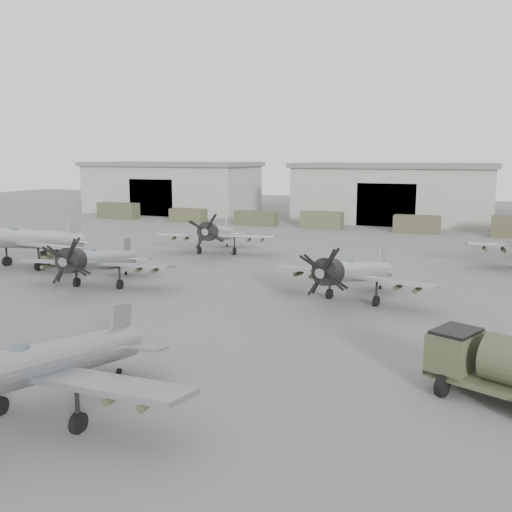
{
  "coord_description": "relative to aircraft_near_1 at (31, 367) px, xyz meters",
  "views": [
    {
      "loc": [
        13.03,
        -24.93,
        9.72
      ],
      "look_at": [
        -2.41,
        13.11,
        2.5
      ],
      "focal_mm": 40.0,
      "sensor_mm": 36.0,
      "label": 1
    }
  ],
  "objects": [
    {
      "name": "ground",
      "position": [
        1.81,
        9.91,
        -2.24
      ],
      "size": [
        220.0,
        220.0,
        0.0
      ],
      "primitive_type": "plane",
      "color": "#585856",
      "rests_on": "ground"
    },
    {
      "name": "hangar_left",
      "position": [
        -36.19,
        71.87,
        2.13
      ],
      "size": [
        29.0,
        14.8,
        8.7
      ],
      "color": "gray",
      "rests_on": "ground"
    },
    {
      "name": "hangar_center",
      "position": [
        1.81,
        71.87,
        2.13
      ],
      "size": [
        29.0,
        14.8,
        8.7
      ],
      "color": "gray",
      "rests_on": "ground"
    },
    {
      "name": "support_truck_0",
      "position": [
        -39.01,
        59.91,
        -1.02
      ],
      "size": [
        6.64,
        2.2,
        2.45
      ],
      "primitive_type": "cube",
      "color": "#3F432C",
      "rests_on": "ground"
    },
    {
      "name": "support_truck_1",
      "position": [
        -26.53,
        59.91,
        -1.26
      ],
      "size": [
        5.4,
        2.2,
        1.96
      ],
      "primitive_type": "cube",
      "color": "#45462E",
      "rests_on": "ground"
    },
    {
      "name": "support_truck_2",
      "position": [
        -15.56,
        59.91,
        -1.24
      ],
      "size": [
        6.06,
        2.2,
        1.99
      ],
      "primitive_type": "cube",
      "color": "#3F422B",
      "rests_on": "ground"
    },
    {
      "name": "support_truck_3",
      "position": [
        -5.89,
        59.91,
        -1.11
      ],
      "size": [
        5.64,
        2.2,
        2.26
      ],
      "primitive_type": "cube",
      "color": "#484C31",
      "rests_on": "ground"
    },
    {
      "name": "support_truck_4",
      "position": [
        6.67,
        59.91,
        -1.13
      ],
      "size": [
        5.75,
        2.2,
        2.22
      ],
      "primitive_type": "cube",
      "color": "#42422B",
      "rests_on": "ground"
    },
    {
      "name": "aircraft_near_1",
      "position": [
        0.0,
        0.0,
        0.0
      ],
      "size": [
        12.23,
        11.0,
        4.92
      ],
      "rotation": [
        0.0,
        0.0,
        0.01
      ],
      "color": "gray",
      "rests_on": "ground"
    },
    {
      "name": "aircraft_mid_0",
      "position": [
        -22.72,
        22.74,
        0.3
      ],
      "size": [
        14.04,
        12.63,
        5.58
      ],
      "rotation": [
        0.0,
        0.0,
        -0.13
      ],
      "color": "#9CA0A5",
      "rests_on": "ground"
    },
    {
      "name": "aircraft_mid_1",
      "position": [
        -11.72,
        18.94,
        -0.12
      ],
      "size": [
        11.74,
        10.56,
        4.66
      ],
      "rotation": [
        0.0,
        0.0,
        0.17
      ],
      "color": "gray",
      "rests_on": "ground"
    },
    {
      "name": "aircraft_mid_2",
      "position": [
        6.8,
        21.86,
        -0.16
      ],
      "size": [
        11.5,
        10.35,
        4.57
      ],
      "rotation": [
        0.0,
        0.0,
        -0.23
      ],
      "color": "#999CA1",
      "rests_on": "ground"
    },
    {
      "name": "aircraft_far_0",
      "position": [
        -9.95,
        35.58,
        -0.07
      ],
      "size": [
        11.97,
        10.78,
        4.76
      ],
      "rotation": [
        0.0,
        0.0,
        0.23
      ],
      "color": "#9FA3A7",
      "rests_on": "ground"
    },
    {
      "name": "tug_trailer",
      "position": [
        -19.42,
        24.98,
        -1.71
      ],
      "size": [
        7.08,
        3.07,
        1.41
      ],
      "rotation": [
        0.0,
        0.0,
        0.26
      ],
      "color": "#3F452D",
      "rests_on": "ground"
    },
    {
      "name": "ground_crew",
      "position": [
        -17.31,
        25.33,
        -1.47
      ],
      "size": [
        0.38,
        0.57,
        1.54
      ],
      "primitive_type": "imported",
      "rotation": [
        0.0,
        0.0,
        1.59
      ],
      "color": "#343B27",
      "rests_on": "ground"
    }
  ]
}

